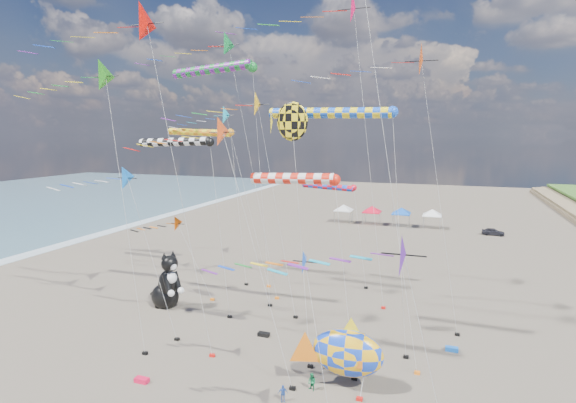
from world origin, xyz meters
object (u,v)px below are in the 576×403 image
(child_blue, at_px, (283,393))
(parked_car, at_px, (493,232))
(cat_inflatable, at_px, (167,279))
(fish_inflatable, at_px, (346,353))
(person_adult, at_px, (325,357))
(child_green, at_px, (312,382))

(child_blue, bearing_deg, parked_car, 47.99)
(cat_inflatable, distance_m, fish_inflatable, 19.61)
(fish_inflatable, relative_size, person_adult, 3.58)
(fish_inflatable, bearing_deg, cat_inflatable, 157.25)
(person_adult, distance_m, child_green, 2.75)
(cat_inflatable, relative_size, child_blue, 5.25)
(parked_car, bearing_deg, child_green, 167.84)
(person_adult, bearing_deg, child_blue, -134.40)
(child_green, bearing_deg, child_blue, -100.71)
(cat_inflatable, distance_m, child_blue, 18.17)
(cat_inflatable, xyz_separation_m, person_adult, (16.27, -5.79, -1.82))
(child_green, bearing_deg, parked_car, 101.67)
(child_blue, bearing_deg, person_adult, 47.21)
(child_blue, bearing_deg, cat_inflatable, 120.21)
(person_adult, xyz_separation_m, child_blue, (-1.37, -4.38, -0.34))
(parked_car, bearing_deg, fish_inflatable, 169.58)
(cat_inflatable, height_order, child_green, cat_inflatable)
(parked_car, bearing_deg, child_blue, 167.00)
(person_adult, height_order, parked_car, person_adult)
(fish_inflatable, xyz_separation_m, parked_car, (12.39, 49.87, -1.78))
(cat_inflatable, height_order, parked_car, cat_inflatable)
(child_blue, distance_m, parked_car, 54.72)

